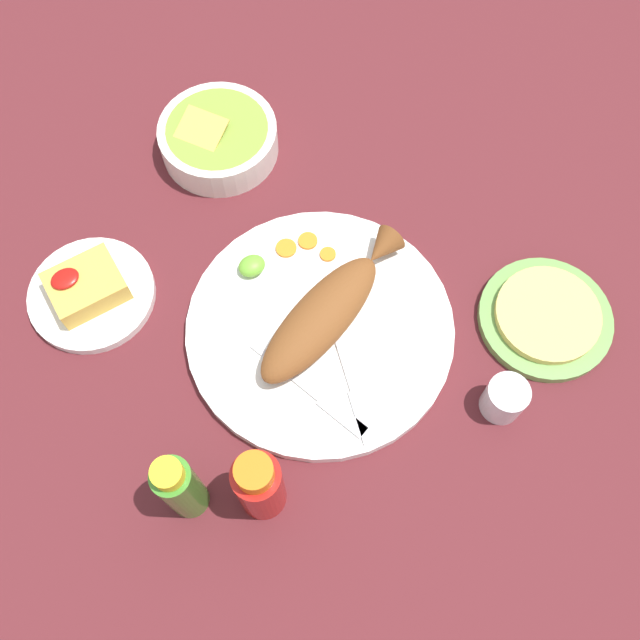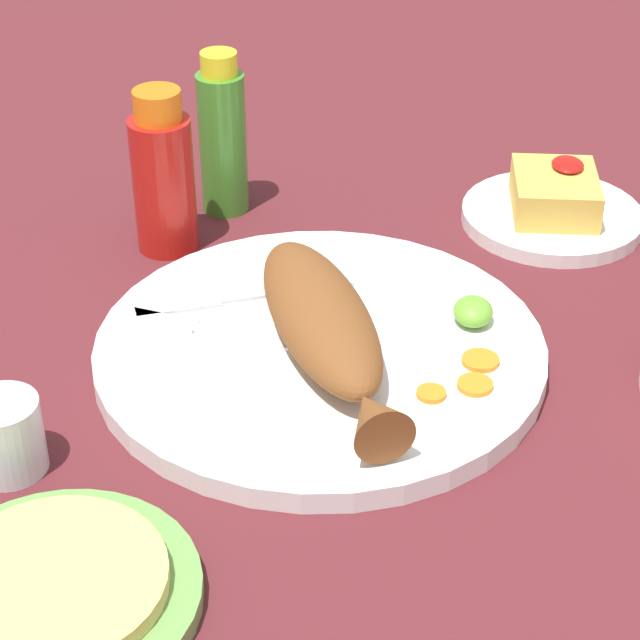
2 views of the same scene
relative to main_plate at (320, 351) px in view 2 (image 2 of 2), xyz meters
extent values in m
plane|color=#561E23|center=(0.00, 0.00, -0.01)|extent=(4.00, 4.00, 0.00)
cylinder|color=white|center=(0.00, 0.00, 0.00)|extent=(0.36, 0.36, 0.02)
ellipsoid|color=brown|center=(0.00, 0.00, 0.03)|extent=(0.23, 0.14, 0.05)
cone|color=brown|center=(-0.12, -0.05, 0.03)|extent=(0.06, 0.06, 0.04)
cube|color=silver|center=(-0.01, 0.04, 0.01)|extent=(0.04, 0.11, 0.00)
cube|color=silver|center=(0.02, 0.13, 0.01)|extent=(0.04, 0.07, 0.00)
cube|color=silver|center=(0.07, 0.03, 0.01)|extent=(0.05, 0.11, 0.00)
cube|color=silver|center=(0.04, 0.12, 0.01)|extent=(0.04, 0.07, 0.00)
cylinder|color=orange|center=(-0.06, -0.09, 0.01)|extent=(0.02, 0.02, 0.00)
cylinder|color=orange|center=(-0.02, -0.12, 0.01)|extent=(0.03, 0.03, 0.00)
cylinder|color=orange|center=(-0.05, -0.12, 0.01)|extent=(0.03, 0.03, 0.00)
ellipsoid|color=#6BB233|center=(0.04, -0.12, 0.02)|extent=(0.04, 0.03, 0.02)
cylinder|color=#B21914|center=(0.17, 0.15, 0.05)|extent=(0.06, 0.06, 0.13)
cylinder|color=orange|center=(0.17, 0.15, 0.13)|extent=(0.04, 0.04, 0.03)
cylinder|color=#3D8428|center=(0.25, 0.11, 0.06)|extent=(0.05, 0.05, 0.14)
cylinder|color=yellow|center=(0.25, 0.11, 0.14)|extent=(0.03, 0.03, 0.02)
cylinder|color=silver|center=(-0.14, 0.21, 0.02)|extent=(0.05, 0.05, 0.06)
cylinder|color=white|center=(-0.14, 0.21, 0.00)|extent=(0.04, 0.04, 0.03)
cylinder|color=white|center=(0.24, -0.20, 0.00)|extent=(0.17, 0.17, 0.01)
cube|color=gold|center=(0.24, -0.20, 0.02)|extent=(0.09, 0.08, 0.04)
ellipsoid|color=#AD140F|center=(0.26, -0.22, 0.04)|extent=(0.04, 0.03, 0.01)
cylinder|color=#6B9E4C|center=(-0.27, 0.14, 0.00)|extent=(0.18, 0.18, 0.01)
cylinder|color=#E0C666|center=(-0.27, 0.14, 0.01)|extent=(0.14, 0.14, 0.01)
camera|label=1|loc=(0.19, 0.32, 0.87)|focal=40.00mm
camera|label=2|loc=(-0.75, -0.05, 0.53)|focal=65.00mm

